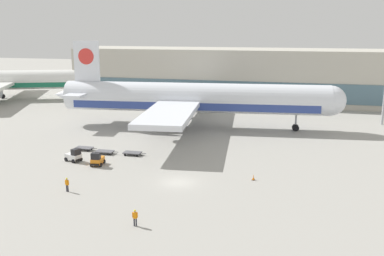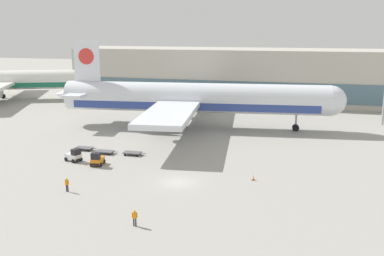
# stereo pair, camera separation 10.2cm
# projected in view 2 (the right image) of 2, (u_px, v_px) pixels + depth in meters

# --- Properties ---
(ground_plane) EXTENTS (400.00, 400.00, 0.00)m
(ground_plane) POSITION_uv_depth(u_px,v_px,m) (178.00, 182.00, 55.29)
(ground_plane) COLOR #9E9B93
(terminal_building) EXTENTS (90.00, 18.20, 14.00)m
(terminal_building) POSITION_uv_depth(u_px,v_px,m) (238.00, 75.00, 117.15)
(terminal_building) COLOR #BCB7A8
(terminal_building) RESTS_ON ground_plane
(airplane_main) EXTENTS (58.03, 48.56, 17.00)m
(airplane_main) POSITION_uv_depth(u_px,v_px,m) (191.00, 99.00, 84.36)
(airplane_main) COLOR silver
(airplane_main) RESTS_ON ground_plane
(airplane_distant) EXTENTS (50.19, 43.22, 15.40)m
(airplane_distant) POSITION_uv_depth(u_px,v_px,m) (10.00, 81.00, 117.64)
(airplane_distant) COLOR white
(airplane_distant) RESTS_ON ground_plane
(baggage_tug_foreground) EXTENTS (2.77, 2.30, 2.00)m
(baggage_tug_foreground) POSITION_uv_depth(u_px,v_px,m) (74.00, 156.00, 63.91)
(baggage_tug_foreground) COLOR silver
(baggage_tug_foreground) RESTS_ON ground_plane
(baggage_tug_mid) EXTENTS (1.88, 2.59, 2.00)m
(baggage_tug_mid) POSITION_uv_depth(u_px,v_px,m) (97.00, 160.00, 61.99)
(baggage_tug_mid) COLOR orange
(baggage_tug_mid) RESTS_ON ground_plane
(baggage_dolly_lead) EXTENTS (3.70, 1.51, 0.48)m
(baggage_dolly_lead) POSITION_uv_depth(u_px,v_px,m) (84.00, 148.00, 69.78)
(baggage_dolly_lead) COLOR #56565B
(baggage_dolly_lead) RESTS_ON ground_plane
(baggage_dolly_second) EXTENTS (3.70, 1.51, 0.48)m
(baggage_dolly_second) POSITION_uv_depth(u_px,v_px,m) (105.00, 151.00, 67.79)
(baggage_dolly_second) COLOR #56565B
(baggage_dolly_second) RESTS_ON ground_plane
(baggage_dolly_third) EXTENTS (3.70, 1.51, 0.48)m
(baggage_dolly_third) POSITION_uv_depth(u_px,v_px,m) (132.00, 153.00, 67.07)
(baggage_dolly_third) COLOR #56565B
(baggage_dolly_third) RESTS_ON ground_plane
(ground_crew_near) EXTENTS (0.56, 0.27, 1.78)m
(ground_crew_near) POSITION_uv_depth(u_px,v_px,m) (67.00, 183.00, 51.97)
(ground_crew_near) COLOR black
(ground_crew_near) RESTS_ON ground_plane
(ground_crew_far) EXTENTS (0.56, 0.28, 1.77)m
(ground_crew_far) POSITION_uv_depth(u_px,v_px,m) (135.00, 216.00, 42.89)
(ground_crew_far) COLOR black
(ground_crew_far) RESTS_ON ground_plane
(traffic_cone_near) EXTENTS (0.40, 0.40, 0.72)m
(traffic_cone_near) POSITION_uv_depth(u_px,v_px,m) (253.00, 178.00, 56.07)
(traffic_cone_near) COLOR black
(traffic_cone_near) RESTS_ON ground_plane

